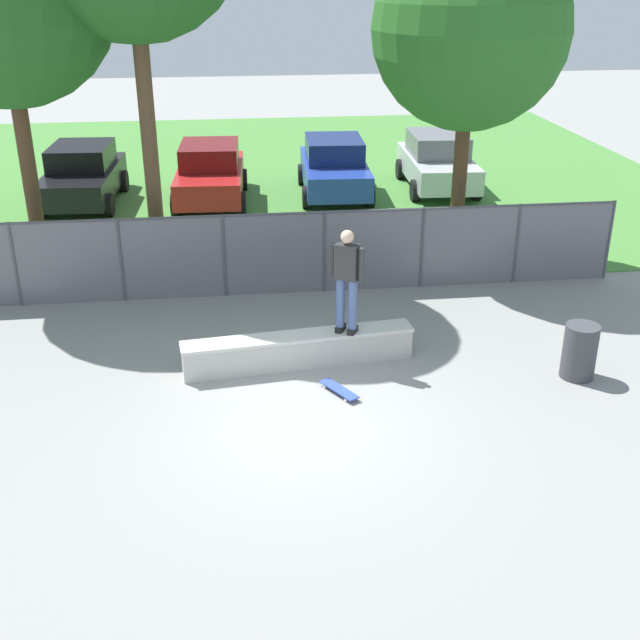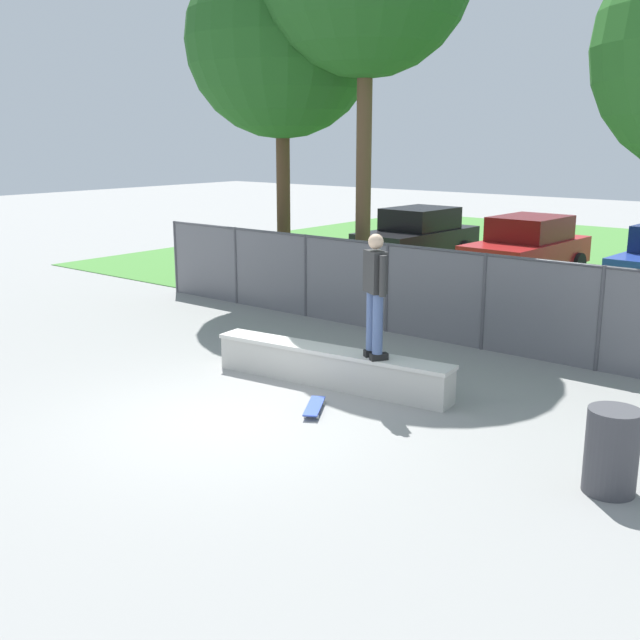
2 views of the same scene
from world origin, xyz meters
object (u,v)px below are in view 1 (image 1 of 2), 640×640
object	(u,v)px
tree_mid	(470,30)
car_silver	(437,162)
skateboarder	(347,277)
car_red	(210,173)
skateboard	(339,390)
car_black	(83,175)
car_blue	(334,167)
concrete_ledge	(299,350)
trash_bin	(580,351)

from	to	relation	value
tree_mid	car_silver	world-z (taller)	tree_mid
skateboarder	car_red	size ratio (longest dim) A/B	0.42
skateboarder	skateboard	world-z (taller)	skateboarder
skateboarder	car_silver	size ratio (longest dim) A/B	0.42
car_black	car_blue	bearing A→B (deg)	0.31
skateboard	skateboarder	bearing A→B (deg)	75.89
tree_mid	car_red	bearing A→B (deg)	134.13
concrete_ledge	car_black	bearing A→B (deg)	115.42
skateboard	car_red	size ratio (longest dim) A/B	0.18
tree_mid	car_silver	size ratio (longest dim) A/B	1.66
skateboarder	car_black	size ratio (longest dim) A/B	0.42
car_red	car_silver	world-z (taller)	same
tree_mid	car_black	distance (m)	11.73
car_red	trash_bin	distance (m)	12.93
concrete_ledge	trash_bin	xyz separation A→B (m)	(4.57, -0.97, 0.18)
tree_mid	trash_bin	xyz separation A→B (m)	(0.51, -5.67, -4.59)
tree_mid	trash_bin	bearing A→B (deg)	-84.86
concrete_ledge	tree_mid	bearing A→B (deg)	49.16
car_black	car_silver	xyz separation A→B (m)	(10.39, 0.35, 0.00)
car_black	car_blue	size ratio (longest dim) A/B	1.00
car_blue	concrete_ledge	bearing A→B (deg)	-101.15
skateboard	trash_bin	xyz separation A→B (m)	(4.02, 0.09, 0.40)
car_silver	car_blue	bearing A→B (deg)	-174.34
car_black	trash_bin	world-z (taller)	car_black
skateboard	car_black	bearing A→B (deg)	115.60
skateboarder	skateboard	distance (m)	1.86
car_silver	skateboard	bearing A→B (deg)	-111.44
car_black	skateboarder	bearing A→B (deg)	-61.14
car_silver	car_black	bearing A→B (deg)	-178.05
car_blue	trash_bin	bearing A→B (deg)	-78.16
tree_mid	car_black	size ratio (longest dim) A/B	1.66
car_silver	trash_bin	distance (m)	12.05
car_red	car_blue	size ratio (longest dim) A/B	1.00
skateboard	car_silver	size ratio (longest dim) A/B	0.18
tree_mid	car_blue	world-z (taller)	tree_mid
car_blue	trash_bin	size ratio (longest dim) A/B	4.58
car_red	car_silver	distance (m)	6.83
skateboard	car_blue	xyz separation A→B (m)	(1.57, 11.80, 0.77)
tree_mid	skateboard	bearing A→B (deg)	-121.40
concrete_ledge	tree_mid	size ratio (longest dim) A/B	0.56
concrete_ledge	tree_mid	xyz separation A→B (m)	(4.06, 4.70, 4.77)
car_red	car_black	bearing A→B (deg)	175.74
car_red	trash_bin	world-z (taller)	car_red
skateboard	trash_bin	world-z (taller)	trash_bin
skateboarder	tree_mid	size ratio (longest dim) A/B	0.26
car_black	car_blue	world-z (taller)	same
concrete_ledge	car_red	distance (m)	10.56
skateboarder	car_silver	bearing A→B (deg)	67.89
car_red	skateboarder	bearing A→B (deg)	-77.51
concrete_ledge	car_red	world-z (taller)	car_red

